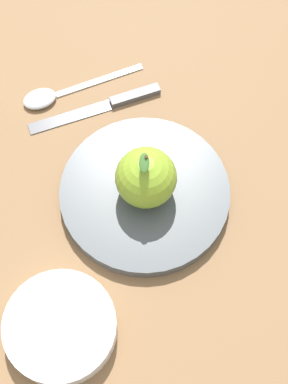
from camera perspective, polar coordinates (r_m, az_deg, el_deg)
The scene contains 6 objects.
ground_plane at distance 0.77m, azimuth -1.23°, elevation -0.01°, with size 2.40×2.40×0.00m, color olive.
dinner_plate at distance 0.76m, azimuth 0.00°, elevation -0.28°, with size 0.22×0.22×0.02m.
apple at distance 0.72m, azimuth 0.30°, elevation 1.67°, with size 0.08×0.08×0.09m.
side_bowl at distance 0.71m, azimuth -8.20°, elevation -12.88°, with size 0.13×0.13×0.03m.
knife at distance 0.84m, azimuth -3.61°, elevation 8.52°, with size 0.14×0.16×0.01m.
spoon at distance 0.85m, azimuth -8.80°, elevation 9.41°, with size 0.14×0.15×0.01m.
Camera 1 is at (0.30, 0.13, 0.70)m, focal length 54.59 mm.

